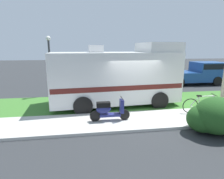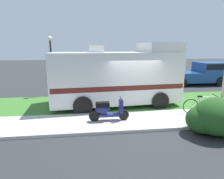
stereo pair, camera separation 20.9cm
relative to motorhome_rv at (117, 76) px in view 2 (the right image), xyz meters
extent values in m
plane|color=#2D3033|center=(0.68, -1.29, -1.59)|extent=(80.00, 80.00, 0.00)
cube|color=beige|center=(0.68, -2.49, -1.53)|extent=(24.00, 2.00, 0.12)
cube|color=#3D752D|center=(0.68, 0.21, -1.55)|extent=(24.00, 3.40, 0.08)
cube|color=silver|center=(-0.11, -0.01, -0.02)|extent=(6.76, 2.97, 2.55)
cube|color=silver|center=(2.28, 0.17, 1.50)|extent=(1.97, 2.48, 0.50)
cube|color=#591E19|center=(-0.11, -0.01, -0.40)|extent=(6.63, 2.98, 0.24)
cube|color=black|center=(3.15, 0.24, 0.43)|extent=(0.24, 2.10, 0.90)
cube|color=silver|center=(-1.10, -0.08, 1.43)|extent=(0.74, 0.65, 0.36)
cylinder|color=black|center=(1.83, 1.33, -1.14)|extent=(0.92, 0.35, 0.90)
cylinder|color=black|center=(2.02, -1.03, -1.14)|extent=(0.92, 0.35, 0.90)
cylinder|color=black|center=(-2.01, 1.04, -1.14)|extent=(0.92, 0.35, 0.90)
cylinder|color=black|center=(-1.83, -1.33, -1.14)|extent=(0.92, 0.35, 0.90)
cylinder|color=black|center=(-0.10, -2.46, -1.25)|extent=(0.44, 0.10, 0.44)
cylinder|color=black|center=(-1.32, -2.46, -1.25)|extent=(0.44, 0.10, 0.44)
cube|color=navy|center=(-0.71, -2.46, -1.23)|extent=(0.86, 0.28, 0.10)
cube|color=black|center=(-0.98, -2.46, -0.77)|extent=(0.56, 0.26, 0.20)
ellipsoid|color=navy|center=(-0.98, -2.46, -0.97)|extent=(0.60, 0.30, 0.36)
cube|color=navy|center=(-0.22, -2.46, -0.87)|extent=(0.14, 0.32, 0.56)
cylinder|color=black|center=(-0.22, -2.46, -0.52)|extent=(0.04, 0.50, 0.04)
sphere|color=white|center=(-0.22, -2.46, -0.69)|extent=(0.12, 0.12, 0.12)
torus|color=black|center=(4.14, -2.34, -1.12)|extent=(0.70, 0.17, 0.71)
torus|color=black|center=(3.06, -2.14, -1.12)|extent=(0.70, 0.17, 0.71)
cylinder|color=silver|center=(3.76, -2.27, -0.95)|extent=(0.62, 0.15, 0.68)
cylinder|color=silver|center=(3.44, -2.21, -0.98)|extent=(0.11, 0.05, 0.61)
cylinder|color=silver|center=(3.73, -2.26, -0.65)|extent=(0.66, 0.16, 0.09)
cylinder|color=silver|center=(3.27, -2.18, -1.20)|extent=(0.43, 0.11, 0.19)
cylinder|color=silver|center=(3.23, -2.17, -0.90)|extent=(0.38, 0.11, 0.47)
cylinder|color=silver|center=(4.10, -2.33, -0.87)|extent=(0.13, 0.06, 0.51)
cube|color=black|center=(3.41, -2.20, -0.64)|extent=(0.21, 0.14, 0.06)
cylinder|color=black|center=(4.06, -2.32, -0.58)|extent=(0.12, 0.52, 0.03)
cube|color=#1E478C|center=(8.86, 4.88, -0.52)|extent=(2.48, 2.07, 1.59)
cube|color=black|center=(8.86, 4.88, -0.03)|extent=(2.36, 2.09, 0.44)
cube|color=#1E478C|center=(6.11, 4.87, -0.91)|extent=(3.03, 2.07, 0.80)
cylinder|color=black|center=(9.05, 5.87, -1.21)|extent=(0.76, 0.24, 0.76)
cylinder|color=black|center=(9.06, 3.89, -1.21)|extent=(0.76, 0.24, 0.76)
cylinder|color=black|center=(5.75, 5.86, -1.21)|extent=(0.76, 0.24, 0.76)
cylinder|color=black|center=(5.76, 3.88, -1.21)|extent=(0.76, 0.24, 0.76)
ellipsoid|color=#23511E|center=(2.94, -3.99, -0.88)|extent=(1.59, 1.43, 1.35)
ellipsoid|color=#23511E|center=(2.54, -3.83, -1.04)|extent=(1.19, 1.07, 1.01)
cylinder|color=#333338|center=(-3.82, 2.31, 0.16)|extent=(0.12, 0.12, 3.51)
sphere|color=silver|center=(-3.82, 2.31, 2.03)|extent=(0.28, 0.28, 0.28)
camera|label=1|loc=(-1.66, -9.57, 1.50)|focal=29.41mm
camera|label=2|loc=(-1.45, -9.60, 1.50)|focal=29.41mm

